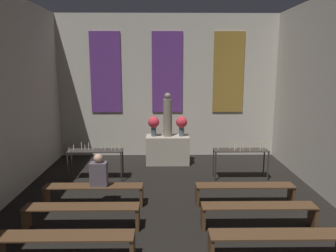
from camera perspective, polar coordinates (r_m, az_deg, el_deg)
wall_back at (r=10.77m, az=-0.13°, el=7.01°), size 7.32×0.16×4.60m
altar at (r=10.09m, az=-0.06°, el=-4.14°), size 1.31×0.67×0.86m
statue at (r=9.88m, az=-0.06°, el=1.73°), size 0.27×0.27×1.32m
flower_vase_left at (r=9.92m, az=-2.52°, el=0.44°), size 0.34×0.34×0.61m
flower_vase_right at (r=9.93m, az=2.39°, el=0.45°), size 0.34×0.34×0.61m
candle_rack_left at (r=8.83m, az=-12.49°, el=-4.77°), size 1.43×0.41×1.00m
candle_rack_right at (r=8.88m, az=12.59°, el=-4.67°), size 1.43×0.41×1.00m
pew_second_left at (r=5.55m, az=-17.46°, el=-18.70°), size 2.12×0.36×0.45m
pew_second_right at (r=5.62m, az=18.52°, el=-18.37°), size 2.12×0.36×0.45m
pew_third_left at (r=6.45m, az=-14.77°, el=-14.27°), size 2.12×0.36×0.45m
pew_third_right at (r=6.51m, az=15.45°, el=-14.05°), size 2.12×0.36×0.45m
pew_back_left at (r=7.38m, az=-12.82°, el=-10.91°), size 2.12×0.36×0.45m
pew_back_right at (r=7.43m, az=13.21°, el=-10.76°), size 2.12×0.36×0.45m
person_seated at (r=7.21m, az=-11.97°, el=-7.84°), size 0.36×0.24×0.70m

